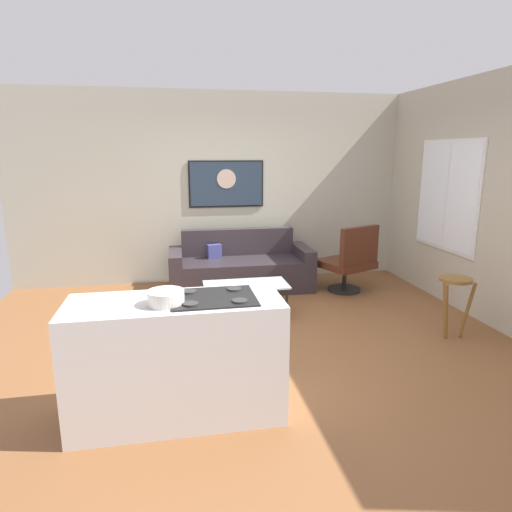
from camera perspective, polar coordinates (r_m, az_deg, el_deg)
name	(u,v)px	position (r m, az deg, el deg)	size (l,w,h in m)	color
ground	(264,342)	(4.76, 1.03, -10.98)	(6.40, 6.40, 0.04)	brown
back_wall	(231,188)	(6.75, -3.18, 8.67)	(6.40, 0.05, 2.80)	#B4B19E
right_wall	(482,199)	(5.78, 27.01, 6.52)	(0.05, 6.40, 2.80)	#B8B099
couch	(240,269)	(6.39, -2.02, -1.71)	(2.02, 0.84, 0.83)	#31292E
coffee_table	(246,287)	(5.30, -1.31, -3.97)	(1.00, 0.50, 0.40)	silver
armchair	(350,261)	(6.31, 11.96, -0.60)	(0.85, 0.84, 0.96)	black
bar_stool	(455,291)	(5.12, 24.16, -4.09)	(0.38, 0.38, 0.65)	brown
kitchen_counter	(177,359)	(3.38, -10.07, -12.88)	(1.53, 0.60, 0.93)	silver
mixing_bowl	(166,298)	(3.13, -11.52, -5.29)	(0.26, 0.26, 0.10)	silver
wall_painting	(226,184)	(6.70, -3.83, 9.23)	(1.12, 0.03, 0.69)	black
window	(447,196)	(6.24, 23.37, 7.12)	(0.03, 1.27, 1.41)	silver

